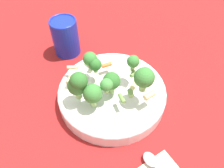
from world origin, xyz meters
The scene contains 4 objects.
ground_plane centered at (0.00, 0.00, 0.00)m, with size 3.00×3.00×0.00m, color maroon.
bowl centered at (0.00, 0.00, 0.02)m, with size 0.28×0.28×0.04m.
pasta_salad centered at (-0.03, 0.00, 0.09)m, with size 0.17×0.23×0.10m.
cup centered at (0.05, 0.23, 0.06)m, with size 0.08×0.08×0.12m.
Camera 1 is at (-0.27, -0.23, 0.47)m, focal length 35.00 mm.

